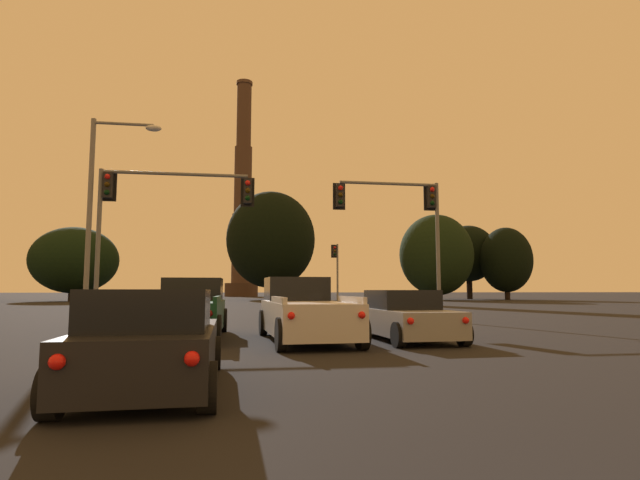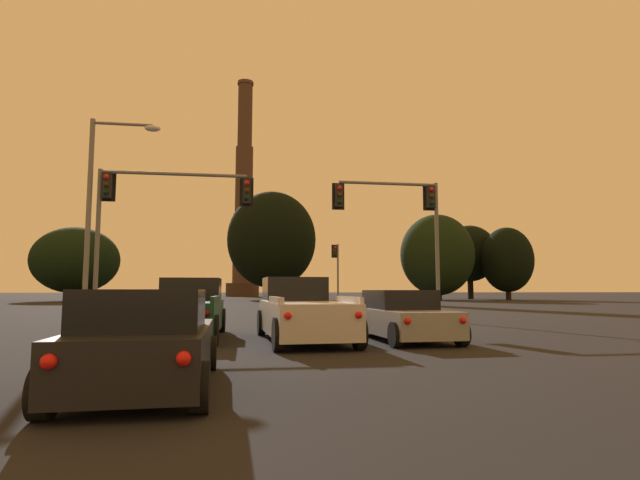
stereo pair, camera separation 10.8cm
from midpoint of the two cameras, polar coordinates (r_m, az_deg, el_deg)
pickup_truck_center_lane_front at (r=14.40m, az=-1.90°, el=-8.22°), size 2.43×5.59×1.82m
hatchback_left_lane_second at (r=7.73m, az=-18.80°, el=-11.09°), size 2.00×4.14×1.44m
sedan_right_lane_front at (r=14.82m, az=9.49°, el=-8.60°), size 2.16×4.77×1.43m
pickup_truck_left_lane_front at (r=15.76m, az=-14.82°, el=-7.82°), size 2.21×5.52×1.82m
traffic_light_overhead_right at (r=23.58m, az=9.67°, el=2.89°), size 5.16×0.50×6.47m
traffic_light_far_right at (r=47.40m, az=1.96°, el=-2.86°), size 0.78×0.50×5.79m
traffic_light_overhead_left at (r=21.58m, az=-18.54°, el=3.74°), size 6.38×0.50×6.33m
street_lamp at (r=21.84m, az=-23.70°, el=4.39°), size 2.75×0.36×8.33m
smokestack at (r=112.42m, az=-8.70°, el=3.39°), size 7.22×7.22×48.79m
treeline_center_right at (r=82.96m, az=16.75°, el=-1.49°), size 8.86×7.97×11.71m
treeline_far_left at (r=74.77m, az=13.29°, el=-1.66°), size 10.80×9.72×12.46m
treeline_right_mid at (r=79.98m, az=20.65°, el=-2.13°), size 7.80×7.02×10.83m
treeline_center_left at (r=72.95m, az=-26.12°, el=-2.09°), size 11.06×9.96×9.69m
treeline_far_right at (r=76.73m, az=-5.50°, el=0.04°), size 13.52×12.17×16.54m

